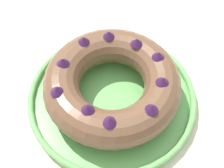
# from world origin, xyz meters

# --- Properties ---
(dining_table) EXTENTS (1.54, 0.91, 0.78)m
(dining_table) POSITION_xyz_m (0.00, 0.00, 0.68)
(dining_table) COLOR beige
(dining_table) RESTS_ON ground_plane
(serving_dish) EXTENTS (0.33, 0.33, 0.02)m
(serving_dish) POSITION_xyz_m (0.03, 0.01, 0.79)
(serving_dish) COLOR #6BB760
(serving_dish) RESTS_ON dining_table
(bundt_cake) EXTENTS (0.26, 0.26, 0.08)m
(bundt_cake) POSITION_xyz_m (0.03, 0.01, 0.83)
(bundt_cake) COLOR brown
(bundt_cake) RESTS_ON serving_dish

